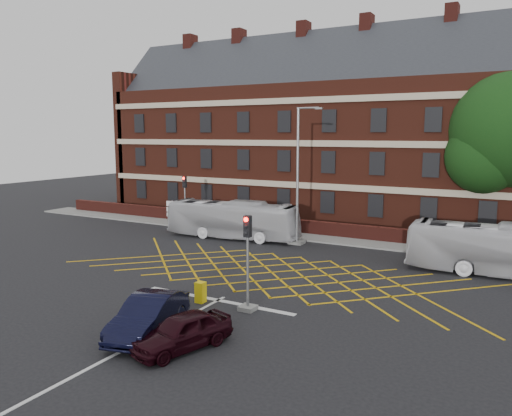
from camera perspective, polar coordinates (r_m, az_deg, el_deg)
The scene contains 17 objects.
ground at distance 26.82m, azimuth -0.19°, elevation -8.39°, with size 120.00×120.00×0.00m, color black.
victorian_building at distance 46.07m, azimuth 13.68°, elevation 8.31°, with size 51.00×12.17×20.40m.
boundary_wall at distance 38.25m, azimuth 9.35°, elevation -2.53°, with size 56.00×0.50×1.10m, color #4E1A14.
far_pavement at distance 37.42m, azimuth 8.81°, elevation -3.53°, with size 60.00×3.00×0.12m, color slate.
box_junction_hatching at distance 28.51m, azimuth 1.78°, elevation -7.35°, with size 11.50×0.12×0.02m, color #CC990C.
stop_line at distance 23.97m, azimuth -4.34°, elevation -10.47°, with size 8.00×0.30×0.02m, color silver.
centre_line at distance 19.26m, azimuth -15.42°, elevation -15.64°, with size 0.15×14.00×0.02m, color silver.
bus_left at distance 37.40m, azimuth -2.69°, elevation -1.33°, with size 2.37×10.13×2.82m, color silver.
bus_right at distance 30.69m, azimuth 26.64°, elevation -4.34°, with size 2.44×10.42×2.90m, color silver.
car_navy at distance 20.36m, azimuth -12.16°, elevation -11.89°, with size 1.61×4.63×1.52m, color black.
car_maroon at distance 18.87m, azimuth -8.45°, elevation -13.78°, with size 1.57×3.91×1.33m, color black.
deciduous_tree at distance 39.37m, azimuth 26.91°, elevation 7.12°, with size 8.21×8.13×12.10m.
traffic_light_near at distance 22.13m, azimuth -0.96°, elevation -7.30°, with size 0.70×0.70×4.27m.
traffic_light_far at distance 42.28m, azimuth -8.11°, elevation 0.22°, with size 0.70×0.70×4.27m.
street_lamp at distance 35.24m, azimuth 4.84°, elevation 1.23°, with size 2.25×1.00×9.58m.
direction_signs at distance 42.95m, azimuth -9.58°, elevation -0.21°, with size 1.10×0.16×2.20m.
utility_cabinet at distance 23.64m, azimuth -6.36°, elevation -9.55°, with size 0.41×0.42×0.97m, color yellow.
Camera 1 is at (12.51, -22.41, 7.79)m, focal length 35.00 mm.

